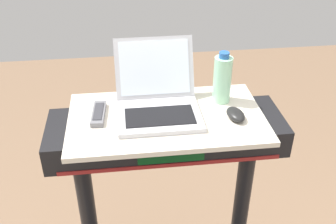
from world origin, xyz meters
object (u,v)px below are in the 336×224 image
Objects in this scene: water_bottle at (222,79)px; tv_remote at (99,114)px; laptop at (158,99)px; computer_mouse at (236,114)px.

water_bottle is 1.28× the size of tv_remote.
water_bottle is 0.49m from tv_remote.
laptop reaches higher than water_bottle.
tv_remote is at bearing 161.99° from computer_mouse.
computer_mouse is (0.28, -0.09, -0.03)m from laptop.
computer_mouse is at bearing -19.76° from laptop.
water_bottle reaches higher than computer_mouse.
laptop is at bearing 152.56° from computer_mouse.
laptop is 2.10× the size of tv_remote.
computer_mouse is 0.51m from tv_remote.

